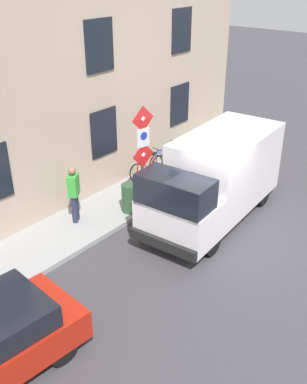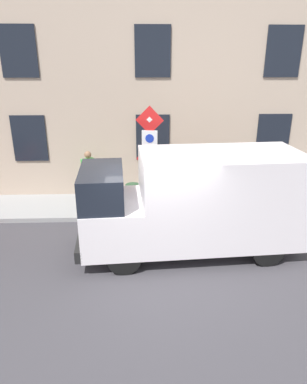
% 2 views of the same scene
% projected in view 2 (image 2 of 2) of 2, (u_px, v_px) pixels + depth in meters
% --- Properties ---
extents(ground_plane, '(80.00, 80.00, 0.00)m').
position_uv_depth(ground_plane, '(160.00, 271.00, 7.88)').
color(ground_plane, '#3F3D42').
extents(sidewalk_slab, '(1.97, 16.67, 0.14)m').
position_uv_depth(sidewalk_slab, '(154.00, 206.00, 11.27)').
color(sidewalk_slab, '#99999A').
rests_on(sidewalk_slab, ground_plane).
extents(building_facade, '(0.75, 14.67, 6.61)m').
position_uv_depth(building_facade, '(152.00, 99.00, 11.37)').
color(building_facade, '#BEA791').
rests_on(building_facade, ground_plane).
extents(sign_post_stacked, '(0.19, 0.55, 3.09)m').
position_uv_depth(sign_post_stacked, '(150.00, 150.00, 9.80)').
color(sign_post_stacked, '#474C47').
rests_on(sign_post_stacked, sidewalk_slab).
extents(delivery_van, '(2.35, 5.45, 2.50)m').
position_uv_depth(delivery_van, '(195.00, 201.00, 8.35)').
color(delivery_van, white).
rests_on(delivery_van, ground_plane).
extents(bicycle_green, '(0.46, 1.71, 0.89)m').
position_uv_depth(bicycle_green, '(259.00, 187.00, 11.65)').
color(bicycle_green, black).
rests_on(bicycle_green, sidewalk_slab).
extents(bicycle_blue, '(0.46, 1.72, 0.89)m').
position_uv_depth(bicycle_blue, '(229.00, 187.00, 11.61)').
color(bicycle_blue, black).
rests_on(bicycle_blue, sidewalk_slab).
extents(bicycle_red, '(0.51, 1.72, 0.89)m').
position_uv_depth(bicycle_red, '(199.00, 188.00, 11.58)').
color(bicycle_red, black).
rests_on(bicycle_red, sidewalk_slab).
extents(pedestrian, '(0.43, 0.48, 1.72)m').
position_uv_depth(pedestrian, '(89.00, 175.00, 11.03)').
color(pedestrian, '#262B47').
rests_on(pedestrian, sidewalk_slab).
extents(litter_bin, '(0.44, 0.44, 0.90)m').
position_uv_depth(litter_bin, '(133.00, 198.00, 10.47)').
color(litter_bin, '#2D5133').
rests_on(litter_bin, sidewalk_slab).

